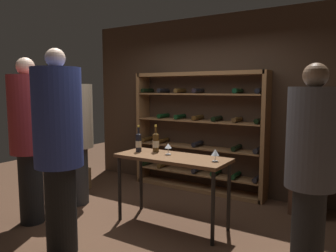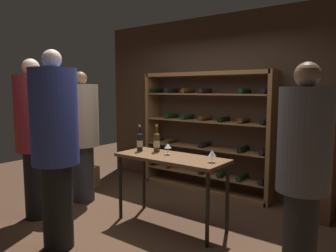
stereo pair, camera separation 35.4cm
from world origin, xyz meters
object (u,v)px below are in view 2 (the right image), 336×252
Objects in this scene: person_guest_blue_shirt at (34,131)px; wine_bottle_black_capsule at (157,142)px; wine_rack at (205,133)px; wine_bottle_amber_reserve at (140,142)px; tasting_table at (171,164)px; wine_crate at (82,177)px; person_guest_khaki at (82,131)px; display_cabinet at (317,163)px; wine_glass_stemmed_center at (212,154)px; person_bystander_dark_jacket at (55,140)px; person_bystander_red_print at (303,164)px; wine_glass_stemmed_right at (168,146)px.

wine_bottle_black_capsule is (1.22, 0.98, -0.14)m from person_guest_blue_shirt.
wine_bottle_amber_reserve is (-0.14, -1.42, 0.02)m from wine_rack.
wine_bottle_black_capsule is (-0.32, 0.12, 0.22)m from tasting_table.
person_guest_blue_shirt is 4.26× the size of wine_crate.
display_cabinet is at bearing 65.22° from person_guest_khaki.
wine_bottle_amber_reserve is at bearing 178.76° from tasting_table.
display_cabinet reaches higher than wine_glass_stemmed_center.
person_bystander_dark_jacket is 2.35m from wine_crate.
wine_glass_stemmed_center is at bearing -6.91° from wine_crate.
person_bystander_dark_jacket is 5.90× the size of wine_bottle_black_capsule.
wine_bottle_black_capsule is at bearing -6.85° from wine_crate.
tasting_table is 1.87m from display_cabinet.
person_bystander_dark_jacket reaches higher than wine_crate.
person_guest_blue_shirt is 1.39× the size of display_cabinet.
person_bystander_red_print is at bearing -41.09° from wine_rack.
tasting_table is at bearing -136.68° from display_cabinet.
wine_bottle_amber_reserve reaches higher than wine_glass_stemmed_right.
person_guest_khaki is at bearing -177.13° from tasting_table.
wine_glass_stemmed_right is (-1.68, 0.34, -0.08)m from person_bystander_red_print.
display_cabinet is (-0.23, 1.56, -0.31)m from person_bystander_red_print.
wine_glass_stemmed_center reaches higher than wine_crate.
tasting_table is 4.06× the size of wine_bottle_amber_reserve.
wine_rack is at bearing 84.34° from wine_bottle_amber_reserve.
person_bystander_dark_jacket is 2.37m from person_bystander_red_print.
wine_crate is at bearing 171.04° from tasting_table.
wine_glass_stemmed_center is (1.17, 1.18, -0.19)m from person_bystander_dark_jacket.
wine_glass_stemmed_center is at bearing 1.09° from tasting_table.
wine_bottle_amber_reserve is 2.46× the size of wine_glass_stemmed_center.
person_guest_khaki is 1.49m from wine_glass_stemmed_right.
display_cabinet reaches higher than tasting_table.
wine_glass_stemmed_center is (0.87, -0.11, -0.03)m from wine_bottle_black_capsule.
person_bystander_red_print is at bearing -9.45° from wine_crate.
wine_bottle_amber_reserve is (1.62, -0.33, 0.81)m from wine_crate.
person_guest_blue_shirt is 5.85× the size of wine_bottle_black_capsule.
person_guest_khaki reaches higher than wine_glass_stemmed_center.
person_guest_khaki reaches higher than display_cabinet.
wine_bottle_amber_reserve is at bearing -145.86° from display_cabinet.
person_guest_blue_shirt is 14.70× the size of wine_glass_stemmed_center.
tasting_table is 0.22m from wine_glass_stemmed_right.
person_bystander_red_print reaches higher than wine_crate.
person_bystander_dark_jacket is at bearing 165.55° from person_bystander_red_print.
display_cabinet is (2.93, 1.36, -0.32)m from person_guest_khaki.
person_bystander_dark_jacket is at bearing -44.72° from wine_crate.
person_bystander_red_print is (2.20, 0.89, -0.10)m from person_bystander_dark_jacket.
wine_rack is 1.75m from display_cabinet.
person_bystander_dark_jacket is at bearing -8.20° from person_guest_khaki.
wine_crate is (-0.56, 0.42, -0.88)m from person_guest_khaki.
person_bystander_dark_jacket is at bearing -134.65° from wine_glass_stemmed_center.
wine_glass_stemmed_right is (2.04, -0.28, 0.79)m from wine_crate.
person_guest_blue_shirt is 1.35m from wine_bottle_amber_reserve.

